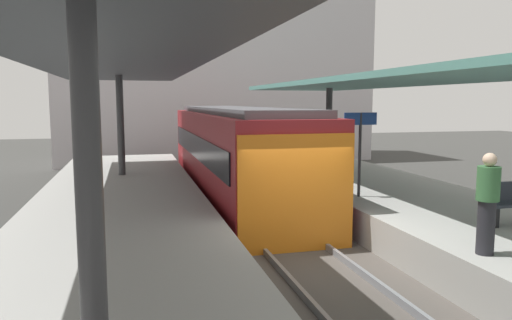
% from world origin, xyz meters
% --- Properties ---
extents(ground_plane, '(80.00, 80.00, 0.00)m').
position_xyz_m(ground_plane, '(0.00, 0.00, 0.00)').
color(ground_plane, '#383835').
extents(platform_left, '(4.40, 28.00, 1.00)m').
position_xyz_m(platform_left, '(-3.80, 0.00, 0.50)').
color(platform_left, '#9E9E99').
rests_on(platform_left, ground_plane).
extents(platform_right, '(4.40, 28.00, 1.00)m').
position_xyz_m(platform_right, '(3.80, 0.00, 0.50)').
color(platform_right, '#9E9E99').
rests_on(platform_right, ground_plane).
extents(track_ballast, '(3.20, 28.00, 0.20)m').
position_xyz_m(track_ballast, '(0.00, 0.00, 0.10)').
color(track_ballast, '#4C4742').
rests_on(track_ballast, ground_plane).
extents(rail_near_side, '(0.08, 28.00, 0.14)m').
position_xyz_m(rail_near_side, '(-0.72, 0.00, 0.27)').
color(rail_near_side, slate).
rests_on(rail_near_side, track_ballast).
extents(rail_far_side, '(0.08, 28.00, 0.14)m').
position_xyz_m(rail_far_side, '(0.72, 0.00, 0.27)').
color(rail_far_side, slate).
rests_on(rail_far_side, track_ballast).
extents(commuter_train, '(2.78, 12.97, 3.10)m').
position_xyz_m(commuter_train, '(0.00, 6.93, 1.73)').
color(commuter_train, maroon).
rests_on(commuter_train, track_ballast).
extents(canopy_left, '(4.18, 21.00, 3.54)m').
position_xyz_m(canopy_left, '(-3.80, 1.40, 4.41)').
color(canopy_left, '#333335').
rests_on(canopy_left, platform_left).
extents(canopy_right, '(4.18, 21.00, 3.16)m').
position_xyz_m(canopy_right, '(3.80, 1.40, 4.04)').
color(canopy_right, '#333335').
rests_on(canopy_right, platform_right).
extents(platform_sign, '(0.90, 0.08, 2.21)m').
position_xyz_m(platform_sign, '(2.33, 2.20, 2.62)').
color(platform_sign, '#262628').
rests_on(platform_sign, platform_right).
extents(passenger_near_bench, '(0.36, 0.36, 1.67)m').
position_xyz_m(passenger_near_bench, '(2.12, -2.76, 1.87)').
color(passenger_near_bench, '#232328').
rests_on(passenger_near_bench, platform_right).
extents(station_building_backdrop, '(18.00, 6.00, 11.00)m').
position_xyz_m(station_building_backdrop, '(1.56, 20.00, 5.50)').
color(station_building_backdrop, '#B7B2B7').
rests_on(station_building_backdrop, ground_plane).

